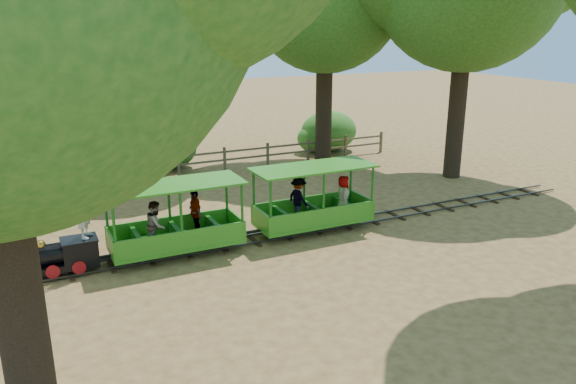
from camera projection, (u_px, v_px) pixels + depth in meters
name	position (u px, v px, depth m)	size (l,w,h in m)	color
ground	(285.00, 236.00, 16.64)	(90.00, 90.00, 0.00)	#A27D45
track	(285.00, 233.00, 16.62)	(22.00, 1.00, 0.10)	#3F3D3A
locomotive	(43.00, 218.00, 13.56)	(2.41, 1.11, 2.71)	black
carriage_front	(175.00, 226.00, 15.04)	(3.67, 1.50, 1.91)	#2F811C
carriage_rear	(314.00, 204.00, 16.84)	(3.67, 1.50, 1.91)	#2F811C
fence	(202.00, 159.00, 23.35)	(18.10, 0.10, 1.00)	brown
shrub_west	(76.00, 161.00, 22.41)	(2.09, 1.61, 1.45)	#2D6B1E
shrub_mid_w	(168.00, 150.00, 23.95)	(2.44, 1.88, 1.69)	#2D6B1E
shrub_mid_e	(317.00, 138.00, 27.02)	(2.03, 1.57, 1.41)	#2D6B1E
shrub_east	(329.00, 131.00, 27.21)	(2.84, 2.18, 1.97)	#2D6B1E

